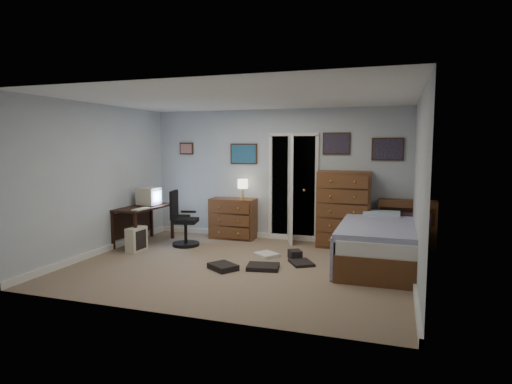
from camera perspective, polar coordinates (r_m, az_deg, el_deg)
floor at (r=6.59m, az=-2.17°, el=-9.86°), size 5.00×4.00×0.02m
computer_desk at (r=8.22m, az=-15.20°, el=-2.94°), size 0.63×1.24×0.70m
crt_monitor at (r=8.24m, az=-14.10°, el=-0.56°), size 0.38×0.35×0.33m
keyboard at (r=7.76m, az=-15.06°, el=-2.20°), size 0.16×0.38×0.02m
pc_tower at (r=7.67m, az=-15.64°, el=-6.09°), size 0.21×0.40×0.42m
office_chair at (r=7.88m, az=-9.78°, el=-4.29°), size 0.58×0.58×1.01m
media_stack at (r=9.47m, az=-10.57°, el=-2.28°), size 0.17×0.17×0.86m
low_dresser at (r=8.40m, az=-3.04°, el=-3.53°), size 0.91×0.49×0.78m
table_lamp at (r=8.24m, az=-1.77°, el=1.01°), size 0.21×0.21×0.38m
doorway at (r=8.45m, az=5.42°, el=0.69°), size 0.96×1.12×2.05m
tall_dresser at (r=7.81m, az=11.64°, el=-2.25°), size 0.95×0.58×1.36m
headboard_bookcase at (r=7.91m, az=19.46°, el=-3.96°), size 0.98×0.26×0.88m
bed at (r=6.78m, az=15.96°, el=-6.65°), size 1.17×2.16×0.71m
wall_posters at (r=8.08m, az=6.55°, el=5.71°), size 4.38×0.04×0.60m
floor_clutter at (r=6.63m, az=1.02°, el=-9.34°), size 1.53×1.40×0.14m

